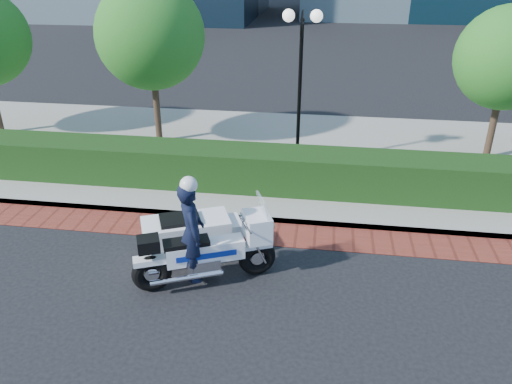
# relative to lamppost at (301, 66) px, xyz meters

# --- Properties ---
(ground) EXTENTS (120.00, 120.00, 0.00)m
(ground) POSITION_rel_lamppost_xyz_m (-1.00, -5.20, -2.96)
(ground) COLOR black
(ground) RESTS_ON ground
(brick_strip) EXTENTS (60.00, 1.00, 0.01)m
(brick_strip) POSITION_rel_lamppost_xyz_m (-1.00, -3.70, -2.95)
(brick_strip) COLOR maroon
(brick_strip) RESTS_ON ground
(sidewalk) EXTENTS (60.00, 8.00, 0.15)m
(sidewalk) POSITION_rel_lamppost_xyz_m (-1.00, 0.80, -2.88)
(sidewalk) COLOR gray
(sidewalk) RESTS_ON ground
(hedge_main) EXTENTS (18.00, 1.20, 1.00)m
(hedge_main) POSITION_rel_lamppost_xyz_m (-1.00, -1.60, -2.31)
(hedge_main) COLOR black
(hedge_main) RESTS_ON sidewalk
(lamppost) EXTENTS (1.02, 0.70, 4.21)m
(lamppost) POSITION_rel_lamppost_xyz_m (0.00, 0.00, 0.00)
(lamppost) COLOR black
(lamppost) RESTS_ON sidewalk
(tree_b) EXTENTS (3.20, 3.20, 4.89)m
(tree_b) POSITION_rel_lamppost_xyz_m (-4.50, 1.30, 0.48)
(tree_b) COLOR #332319
(tree_b) RESTS_ON sidewalk
(tree_c) EXTENTS (2.80, 2.80, 4.30)m
(tree_c) POSITION_rel_lamppost_xyz_m (5.50, 1.30, 0.09)
(tree_c) COLOR #332319
(tree_c) RESTS_ON sidewalk
(police_motorcycle) EXTENTS (2.83, 2.13, 2.23)m
(police_motorcycle) POSITION_rel_lamppost_xyz_m (-1.58, -5.30, -2.20)
(police_motorcycle) COLOR black
(police_motorcycle) RESTS_ON ground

